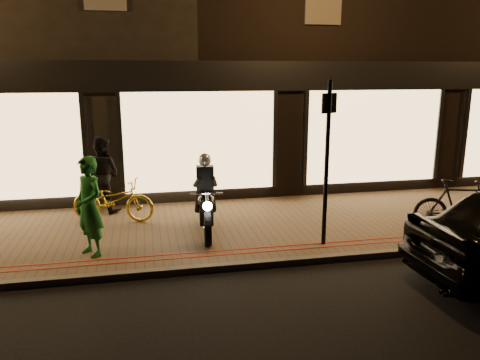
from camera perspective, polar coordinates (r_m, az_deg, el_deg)
The scene contains 11 objects.
ground at distance 7.97m, azimuth -1.27°, elevation -11.07°, with size 90.00×90.00×0.00m, color black.
sidewalk at distance 9.78m, azimuth -3.37°, elevation -6.02°, with size 50.00×4.00×0.12m, color brown.
kerb_stone at distance 7.99m, azimuth -1.34°, elevation -10.54°, with size 50.00×0.14×0.12m, color #59544C.
red_kerb_lines at distance 8.42m, azimuth -1.95°, elevation -8.80°, with size 50.00×0.26×0.01m.
building_row at distance 16.22m, azimuth -7.27°, elevation 16.51°, with size 48.00×10.11×8.50m.
motorcycle at distance 9.23m, azimuth -4.19°, elevation -2.83°, with size 0.61×1.94×1.59m.
sign_post at distance 8.52m, azimuth 10.56°, elevation 2.98°, with size 0.33×0.17×3.00m.
bicycle_gold at distance 10.34m, azimuth -15.22°, elevation -2.37°, with size 0.62×1.77×0.93m, color gold.
bicycle_dark at distance 10.31m, azimuth 25.13°, elevation -2.85°, with size 0.50×1.76×1.06m, color black.
person_green at distance 8.46m, azimuth -17.90°, elevation -3.10°, with size 0.64×0.42×1.75m, color #1C6B24.
person_dark at distance 11.04m, azimuth -16.44°, elevation 0.68°, with size 0.84×0.66×1.73m, color black.
Camera 1 is at (-1.28, -7.15, 3.27)m, focal length 35.00 mm.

